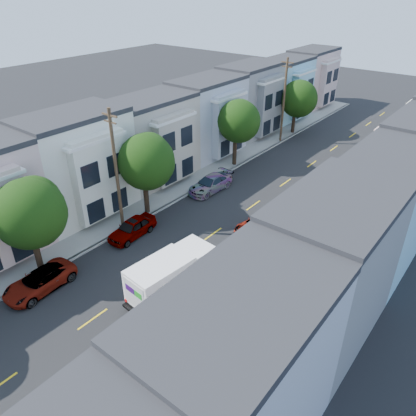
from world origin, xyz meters
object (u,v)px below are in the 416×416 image
at_px(tree_b, 29,213).
at_px(parked_right_d, 372,156).
at_px(lead_sedan, 259,225).
at_px(parked_left_b, 40,281).
at_px(parked_right_b, 181,324).
at_px(utility_pole_far, 284,101).
at_px(parked_left_c, 132,228).
at_px(parked_right_c, 334,189).
at_px(tree_far_r, 403,129).
at_px(utility_pole_near, 116,172).
at_px(tree_e, 298,99).
at_px(fedex_truck, 171,274).
at_px(parked_right_a, 138,362).
at_px(tree_c, 146,162).
at_px(tree_d, 238,121).
at_px(parked_left_d, 211,184).

bearing_deg(tree_b, parked_right_d, 71.76).
height_order(tree_b, lead_sedan, tree_b).
relative_size(parked_left_b, parked_right_b, 1.23).
bearing_deg(utility_pole_far, tree_b, -90.00).
distance_m(parked_right_b, parked_right_d, 32.06).
distance_m(parked_left_c, parked_right_c, 19.31).
height_order(tree_far_r, parked_left_c, tree_far_r).
relative_size(utility_pole_near, lead_sedan, 2.18).
height_order(tree_e, fedex_truck, tree_e).
distance_m(tree_b, utility_pole_near, 7.32).
distance_m(tree_e, parked_right_c, 17.90).
bearing_deg(lead_sedan, parked_right_a, -73.26).
distance_m(utility_pole_near, parked_right_c, 20.38).
bearing_deg(parked_right_b, fedex_truck, 144.98).
relative_size(tree_c, lead_sedan, 1.60).
height_order(tree_far_r, parked_left_b, tree_far_r).
xyz_separation_m(tree_b, parked_right_d, (11.20, 33.99, -4.17)).
bearing_deg(parked_right_b, tree_d, 120.54).
bearing_deg(tree_far_r, utility_pole_near, -114.42).
xyz_separation_m(tree_e, parked_left_b, (1.40, -38.20, -3.96)).
height_order(tree_b, tree_far_r, tree_b).
xyz_separation_m(tree_b, utility_pole_near, (0.00, 7.32, 0.27)).
xyz_separation_m(fedex_truck, parked_right_c, (2.68, 19.69, -0.95)).
distance_m(tree_far_r, lead_sedan, 23.03).
xyz_separation_m(tree_d, parked_right_c, (11.20, 0.08, -4.39)).
relative_size(utility_pole_near, utility_pole_far, 1.00).
distance_m(utility_pole_near, parked_right_d, 29.27).
bearing_deg(tree_far_r, parked_right_a, -93.02).
bearing_deg(fedex_truck, parked_right_b, -33.25).
relative_size(tree_e, parked_left_c, 1.53).
bearing_deg(parked_right_d, tree_c, -117.80).
xyz_separation_m(tree_c, tree_far_r, (13.20, 25.98, -1.33)).
height_order(tree_far_r, lead_sedan, tree_far_r).
bearing_deg(parked_left_b, parked_left_c, 86.74).
bearing_deg(tree_c, parked_right_c, 50.00).
distance_m(tree_d, parked_right_b, 24.84).
distance_m(parked_left_d, parked_right_a, 21.09).
relative_size(lead_sedan, parked_left_d, 0.94).
xyz_separation_m(tree_e, utility_pole_far, (0.00, -3.81, 0.52)).
relative_size(tree_b, parked_right_a, 1.65).
distance_m(tree_c, parked_left_b, 12.33).
relative_size(tree_b, tree_e, 1.04).
bearing_deg(tree_e, tree_b, -90.00).
xyz_separation_m(tree_b, parked_right_b, (11.20, 1.93, -4.25)).
bearing_deg(parked_left_d, parked_right_b, -54.29).
xyz_separation_m(fedex_truck, parked_left_c, (-7.12, 3.06, -0.87)).
height_order(parked_right_b, parked_right_d, parked_right_d).
bearing_deg(parked_left_b, parked_left_d, 86.74).
distance_m(utility_pole_near, parked_right_b, 13.22).
bearing_deg(tree_b, parked_right_a, -7.27).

